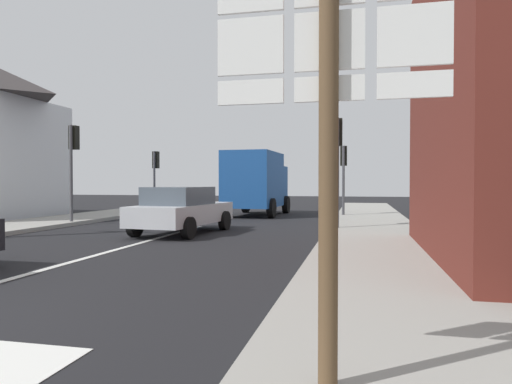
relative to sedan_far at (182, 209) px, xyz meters
name	(u,v)px	position (x,y,z in m)	size (l,w,h in m)	color
ground_plane	(179,232)	(-0.19, 0.26, -0.76)	(80.00, 80.00, 0.00)	black
sidewalk_right	(378,244)	(5.92, -1.74, -0.69)	(2.93, 44.00, 0.14)	gray
lane_centre_stripe	(115,250)	(-0.19, -3.74, -0.75)	(0.16, 12.00, 0.01)	silver
sedan_far	(182,209)	(0.00, 0.00, 0.00)	(2.29, 4.35, 1.47)	#B7BABF
delivery_truck	(256,182)	(0.56, 8.27, 0.89)	(2.65, 5.08, 3.05)	#19478C
route_sign_post	(329,127)	(5.24, -10.25, 1.24)	(1.66, 0.14, 3.20)	brown
traffic_light_far_left	(155,167)	(-5.15, 9.10, 1.66)	(0.30, 0.49, 3.27)	#47474C
traffic_light_near_left	(73,151)	(-5.15, 1.90, 2.03)	(0.30, 0.49, 3.77)	#47474C
traffic_light_near_right	(338,148)	(4.76, 1.72, 1.99)	(0.30, 0.49, 3.71)	#47474C
traffic_light_far_right	(344,165)	(4.76, 7.76, 1.67)	(0.30, 0.49, 3.28)	#47474C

